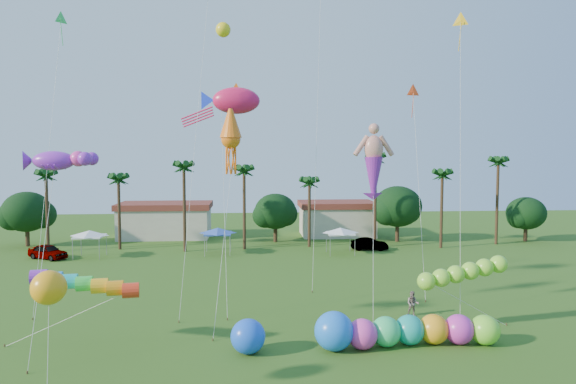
{
  "coord_description": "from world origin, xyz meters",
  "views": [
    {
      "loc": [
        -2.4,
        -21.59,
        11.22
      ],
      "look_at": [
        0.0,
        10.0,
        9.0
      ],
      "focal_mm": 32.0,
      "sensor_mm": 36.0,
      "label": 1
    }
  ],
  "objects": [
    {
      "name": "tree_line",
      "position": [
        3.57,
        44.0,
        4.28
      ],
      "size": [
        69.46,
        8.91,
        11.0
      ],
      "color": "#3A2819",
      "rests_on": "ground"
    },
    {
      "name": "buildings_row",
      "position": [
        -3.09,
        50.0,
        2.0
      ],
      "size": [
        35.0,
        7.0,
        4.0
      ],
      "color": "beige",
      "rests_on": "ground"
    },
    {
      "name": "tent_row",
      "position": [
        -6.0,
        36.33,
        2.75
      ],
      "size": [
        31.0,
        4.0,
        0.6
      ],
      "color": "white",
      "rests_on": "ground"
    },
    {
      "name": "car_a",
      "position": [
        -24.41,
        35.69,
        0.8
      ],
      "size": [
        5.0,
        3.96,
        1.6
      ],
      "primitive_type": "imported",
      "rotation": [
        0.0,
        0.0,
        1.05
      ],
      "color": "#4C4C54",
      "rests_on": "ground"
    },
    {
      "name": "car_b",
      "position": [
        11.93,
        38.25,
        0.72
      ],
      "size": [
        4.51,
        2.0,
        1.44
      ],
      "primitive_type": "imported",
      "rotation": [
        0.0,
        0.0,
        1.46
      ],
      "color": "#4C4C54",
      "rests_on": "ground"
    },
    {
      "name": "spectator_b",
      "position": [
        9.0,
        12.95,
        0.88
      ],
      "size": [
        1.04,
        0.93,
        1.76
      ],
      "primitive_type": "imported",
      "rotation": [
        0.0,
        0.0,
        -0.37
      ],
      "color": "gray",
      "rests_on": "ground"
    },
    {
      "name": "caterpillar_inflatable",
      "position": [
        6.44,
        7.35,
        0.96
      ],
      "size": [
        11.18,
        2.66,
        2.28
      ],
      "rotation": [
        0.0,
        0.0,
        0.04
      ],
      "color": "#EC3EB4",
      "rests_on": "ground"
    },
    {
      "name": "blue_ball",
      "position": [
        -2.51,
        6.97,
        0.99
      ],
      "size": [
        1.99,
        1.99,
        1.99
      ],
      "primitive_type": "sphere",
      "color": "blue",
      "rests_on": "ground"
    },
    {
      "name": "rainbow_tube",
      "position": [
        -10.71,
        7.55,
        3.63
      ],
      "size": [
        9.35,
        2.04,
        4.07
      ],
      "color": "red",
      "rests_on": "ground"
    },
    {
      "name": "green_worm",
      "position": [
        8.76,
        9.62,
        3.31
      ],
      "size": [
        9.01,
        2.17,
        3.99
      ],
      "color": "#8AE332",
      "rests_on": "ground"
    },
    {
      "name": "orange_ball_kite",
      "position": [
        -11.02,
        0.82,
        5.57
      ],
      "size": [
        1.62,
        1.66,
        6.32
      ],
      "color": "#FFA114",
      "rests_on": "ground"
    },
    {
      "name": "merman_kite",
      "position": [
        6.15,
        13.14,
        10.47
      ],
      "size": [
        2.36,
        4.05,
        13.0
      ],
      "color": "tan",
      "rests_on": "ground"
    },
    {
      "name": "fish_kite",
      "position": [
        -3.36,
        18.24,
        15.46
      ],
      "size": [
        5.73,
        7.1,
        16.6
      ],
      "color": "#DF1850",
      "rests_on": "ground"
    },
    {
      "name": "squid_kite",
      "position": [
        -3.6,
        12.7,
        12.35
      ],
      "size": [
        2.06,
        4.6,
        14.44
      ],
      "color": "orange",
      "rests_on": "ground"
    },
    {
      "name": "lobster_kite",
      "position": [
        -13.67,
        9.04,
        10.95
      ],
      "size": [
        4.69,
        5.85,
        11.76
      ],
      "color": "purple",
      "rests_on": "ground"
    },
    {
      "name": "delta_kite_red",
      "position": [
        11.41,
        21.06,
        16.45
      ],
      "size": [
        1.35,
        5.14,
        17.32
      ],
      "color": "#FD4A1C",
      "rests_on": "ground"
    },
    {
      "name": "delta_kite_yellow",
      "position": [
        12.2,
        13.44,
        20.19
      ],
      "size": [
        1.77,
        4.25,
        21.17
      ],
      "color": "yellow",
      "rests_on": "ground"
    },
    {
      "name": "delta_kite_green",
      "position": [
        -16.12,
        17.83,
        20.8
      ],
      "size": [
        1.67,
        4.38,
        21.85
      ],
      "color": "#33DB5D",
      "rests_on": "ground"
    }
  ]
}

